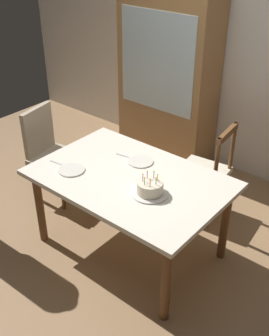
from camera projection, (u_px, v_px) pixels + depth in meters
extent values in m
plane|color=#93704C|center=(130.00, 247.00, 3.70)|extent=(6.40, 6.40, 0.00)
cube|color=beige|center=(246.00, 55.00, 4.24)|extent=(6.40, 0.10, 2.60)
cube|color=silver|center=(130.00, 179.00, 3.32)|extent=(1.55, 1.03, 0.04)
cylinder|color=brown|center=(40.00, 208.00, 3.61)|extent=(0.07, 0.07, 0.71)
cylinder|color=brown|center=(166.00, 283.00, 2.88)|extent=(0.07, 0.07, 0.71)
cylinder|color=brown|center=(105.00, 169.00, 4.16)|extent=(0.07, 0.07, 0.71)
cylinder|color=brown|center=(225.00, 224.00, 3.43)|extent=(0.07, 0.07, 0.71)
cylinder|color=silver|center=(150.00, 193.00, 3.11)|extent=(0.28, 0.28, 0.01)
cylinder|color=beige|center=(150.00, 187.00, 3.08)|extent=(0.20, 0.20, 0.09)
cylinder|color=#4C7FE5|center=(156.00, 182.00, 3.01)|extent=(0.01, 0.01, 0.05)
sphere|color=#FFC64C|center=(156.00, 178.00, 2.99)|extent=(0.01, 0.01, 0.01)
cylinder|color=yellow|center=(158.00, 178.00, 3.05)|extent=(0.01, 0.01, 0.05)
sphere|color=#FFC64C|center=(158.00, 175.00, 3.03)|extent=(0.01, 0.01, 0.01)
cylinder|color=#4C7FE5|center=(154.00, 175.00, 3.08)|extent=(0.01, 0.01, 0.05)
sphere|color=#FFC64C|center=(154.00, 172.00, 3.06)|extent=(0.01, 0.01, 0.01)
cylinder|color=#D872CC|center=(147.00, 175.00, 3.09)|extent=(0.01, 0.01, 0.05)
sphere|color=#FFC64C|center=(147.00, 171.00, 3.07)|extent=(0.01, 0.01, 0.01)
cylinder|color=#D872CC|center=(143.00, 178.00, 3.05)|extent=(0.01, 0.01, 0.05)
sphere|color=#FFC64C|center=(143.00, 174.00, 3.03)|extent=(0.01, 0.01, 0.01)
cylinder|color=#66CC72|center=(145.00, 181.00, 3.01)|extent=(0.01, 0.01, 0.05)
sphere|color=#FFC64C|center=(145.00, 178.00, 3.00)|extent=(0.01, 0.01, 0.01)
cylinder|color=#E54C4C|center=(150.00, 183.00, 3.00)|extent=(0.01, 0.01, 0.05)
sphere|color=#FFC64C|center=(150.00, 179.00, 2.98)|extent=(0.01, 0.01, 0.01)
cylinder|color=silver|center=(71.00, 170.00, 3.39)|extent=(0.22, 0.22, 0.01)
cylinder|color=silver|center=(140.00, 161.00, 3.50)|extent=(0.22, 0.22, 0.01)
cube|color=silver|center=(59.00, 163.00, 3.48)|extent=(0.18, 0.04, 0.01)
cube|color=silver|center=(125.00, 156.00, 3.59)|extent=(0.18, 0.04, 0.01)
cube|color=beige|center=(202.00, 173.00, 3.92)|extent=(0.49, 0.49, 0.05)
cylinder|color=brown|center=(192.00, 180.00, 4.24)|extent=(0.04, 0.04, 0.42)
cylinder|color=brown|center=(176.00, 196.00, 4.00)|extent=(0.04, 0.04, 0.42)
cylinder|color=brown|center=(223.00, 190.00, 4.08)|extent=(0.04, 0.04, 0.42)
cylinder|color=brown|center=(208.00, 208.00, 3.84)|extent=(0.04, 0.04, 0.42)
cylinder|color=brown|center=(232.00, 147.00, 3.82)|extent=(0.04, 0.04, 0.50)
cylinder|color=brown|center=(216.00, 164.00, 3.56)|extent=(0.04, 0.04, 0.50)
cube|color=brown|center=(228.00, 133.00, 3.58)|extent=(0.08, 0.40, 0.06)
cube|color=tan|center=(57.00, 158.00, 4.15)|extent=(0.52, 0.52, 0.05)
cylinder|color=brown|center=(63.00, 191.00, 4.07)|extent=(0.04, 0.04, 0.42)
cylinder|color=brown|center=(82.00, 175.00, 4.33)|extent=(0.04, 0.04, 0.42)
cylinder|color=brown|center=(36.00, 182.00, 4.21)|extent=(0.04, 0.04, 0.42)
cylinder|color=brown|center=(56.00, 167.00, 4.47)|extent=(0.04, 0.04, 0.42)
cube|color=tan|center=(38.00, 132.00, 4.10)|extent=(0.13, 0.40, 0.50)
cube|color=#9E7042|center=(168.00, 80.00, 4.64)|extent=(1.10, 0.44, 1.90)
cube|color=silver|center=(156.00, 62.00, 4.36)|extent=(0.94, 0.01, 1.04)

